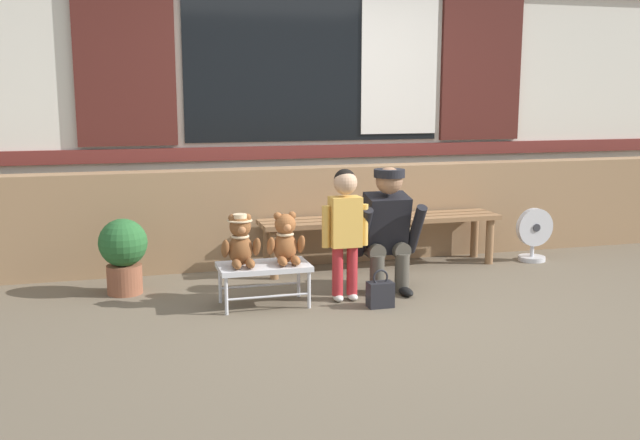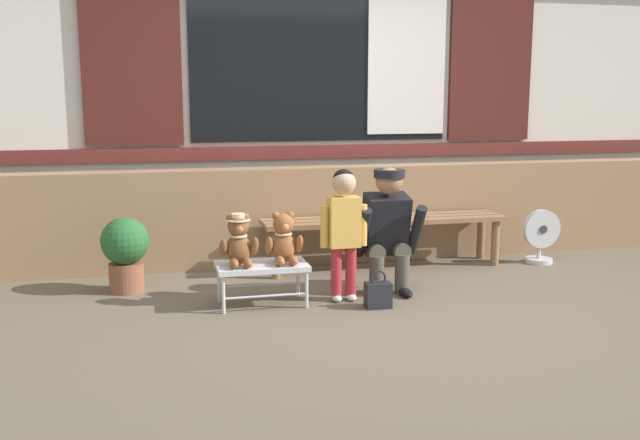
{
  "view_description": "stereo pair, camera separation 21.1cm",
  "coord_description": "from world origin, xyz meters",
  "px_view_note": "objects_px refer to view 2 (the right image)",
  "views": [
    {
      "loc": [
        -1.78,
        -4.6,
        1.48
      ],
      "look_at": [
        -0.34,
        0.47,
        0.55
      ],
      "focal_mm": 40.16,
      "sensor_mm": 36.0,
      "label": 1
    },
    {
      "loc": [
        -1.57,
        -4.65,
        1.48
      ],
      "look_at": [
        -0.34,
        0.47,
        0.55
      ],
      "focal_mm": 40.16,
      "sensor_mm": 36.0,
      "label": 2
    }
  ],
  "objects_px": {
    "teddy_bear_with_hat": "(239,241)",
    "handbag_on_ground": "(378,294)",
    "wooden_bench_long": "(385,225)",
    "small_display_bench": "(262,268)",
    "adult_crouching": "(388,229)",
    "floor_fan": "(541,237)",
    "teddy_bear_plain": "(284,240)",
    "child_standing": "(344,220)",
    "potted_plant": "(125,250)"
  },
  "relations": [
    {
      "from": "teddy_bear_with_hat",
      "to": "handbag_on_ground",
      "type": "height_order",
      "value": "teddy_bear_with_hat"
    },
    {
      "from": "wooden_bench_long",
      "to": "small_display_bench",
      "type": "bearing_deg",
      "value": -144.8
    },
    {
      "from": "small_display_bench",
      "to": "adult_crouching",
      "type": "xyz_separation_m",
      "value": [
        0.98,
        0.12,
        0.21
      ]
    },
    {
      "from": "floor_fan",
      "to": "teddy_bear_plain",
      "type": "bearing_deg",
      "value": -164.24
    },
    {
      "from": "teddy_bear_with_hat",
      "to": "child_standing",
      "type": "xyz_separation_m",
      "value": [
        0.75,
        -0.03,
        0.12
      ]
    },
    {
      "from": "child_standing",
      "to": "potted_plant",
      "type": "distance_m",
      "value": 1.68
    },
    {
      "from": "teddy_bear_with_hat",
      "to": "potted_plant",
      "type": "distance_m",
      "value": 0.99
    },
    {
      "from": "small_display_bench",
      "to": "potted_plant",
      "type": "xyz_separation_m",
      "value": [
        -0.95,
        0.59,
        0.06
      ]
    },
    {
      "from": "adult_crouching",
      "to": "handbag_on_ground",
      "type": "height_order",
      "value": "adult_crouching"
    },
    {
      "from": "adult_crouching",
      "to": "handbag_on_ground",
      "type": "distance_m",
      "value": 0.58
    },
    {
      "from": "teddy_bear_with_hat",
      "to": "floor_fan",
      "type": "distance_m",
      "value": 2.85
    },
    {
      "from": "adult_crouching",
      "to": "floor_fan",
      "type": "xyz_separation_m",
      "value": [
        1.62,
        0.56,
        -0.24
      ]
    },
    {
      "from": "teddy_bear_with_hat",
      "to": "child_standing",
      "type": "relative_size",
      "value": 0.38
    },
    {
      "from": "potted_plant",
      "to": "child_standing",
      "type": "bearing_deg",
      "value": -21.73
    },
    {
      "from": "teddy_bear_with_hat",
      "to": "teddy_bear_plain",
      "type": "relative_size",
      "value": 1.0
    },
    {
      "from": "teddy_bear_with_hat",
      "to": "child_standing",
      "type": "bearing_deg",
      "value": -2.12
    },
    {
      "from": "child_standing",
      "to": "handbag_on_ground",
      "type": "relative_size",
      "value": 3.52
    },
    {
      "from": "wooden_bench_long",
      "to": "floor_fan",
      "type": "relative_size",
      "value": 4.37
    },
    {
      "from": "teddy_bear_with_hat",
      "to": "wooden_bench_long",
      "type": "bearing_deg",
      "value": 31.82
    },
    {
      "from": "teddy_bear_with_hat",
      "to": "potted_plant",
      "type": "height_order",
      "value": "teddy_bear_with_hat"
    },
    {
      "from": "teddy_bear_with_hat",
      "to": "adult_crouching",
      "type": "relative_size",
      "value": 0.38
    },
    {
      "from": "child_standing",
      "to": "floor_fan",
      "type": "height_order",
      "value": "child_standing"
    },
    {
      "from": "child_standing",
      "to": "adult_crouching",
      "type": "relative_size",
      "value": 1.01
    },
    {
      "from": "adult_crouching",
      "to": "floor_fan",
      "type": "height_order",
      "value": "adult_crouching"
    },
    {
      "from": "adult_crouching",
      "to": "potted_plant",
      "type": "bearing_deg",
      "value": 166.45
    },
    {
      "from": "potted_plant",
      "to": "floor_fan",
      "type": "bearing_deg",
      "value": 1.64
    },
    {
      "from": "wooden_bench_long",
      "to": "child_standing",
      "type": "xyz_separation_m",
      "value": [
        -0.6,
        -0.87,
        0.22
      ]
    },
    {
      "from": "teddy_bear_plain",
      "to": "adult_crouching",
      "type": "xyz_separation_m",
      "value": [
        0.82,
        0.12,
        0.02
      ]
    },
    {
      "from": "wooden_bench_long",
      "to": "handbag_on_ground",
      "type": "distance_m",
      "value": 1.21
    },
    {
      "from": "small_display_bench",
      "to": "handbag_on_ground",
      "type": "relative_size",
      "value": 2.35
    },
    {
      "from": "child_standing",
      "to": "potted_plant",
      "type": "bearing_deg",
      "value": 158.27
    },
    {
      "from": "wooden_bench_long",
      "to": "handbag_on_ground",
      "type": "height_order",
      "value": "wooden_bench_long"
    },
    {
      "from": "wooden_bench_long",
      "to": "teddy_bear_plain",
      "type": "xyz_separation_m",
      "value": [
        -1.03,
        -0.84,
        0.09
      ]
    },
    {
      "from": "teddy_bear_plain",
      "to": "handbag_on_ground",
      "type": "distance_m",
      "value": 0.77
    },
    {
      "from": "wooden_bench_long",
      "to": "child_standing",
      "type": "relative_size",
      "value": 2.19
    },
    {
      "from": "child_standing",
      "to": "small_display_bench",
      "type": "bearing_deg",
      "value": 177.51
    },
    {
      "from": "adult_crouching",
      "to": "wooden_bench_long",
      "type": "bearing_deg",
      "value": 73.03
    },
    {
      "from": "wooden_bench_long",
      "to": "small_display_bench",
      "type": "relative_size",
      "value": 3.28
    },
    {
      "from": "child_standing",
      "to": "adult_crouching",
      "type": "distance_m",
      "value": 0.43
    },
    {
      "from": "teddy_bear_with_hat",
      "to": "handbag_on_ground",
      "type": "distance_m",
      "value": 1.04
    },
    {
      "from": "handbag_on_ground",
      "to": "potted_plant",
      "type": "bearing_deg",
      "value": 153.81
    },
    {
      "from": "teddy_bear_with_hat",
      "to": "child_standing",
      "type": "distance_m",
      "value": 0.76
    },
    {
      "from": "handbag_on_ground",
      "to": "potted_plant",
      "type": "relative_size",
      "value": 0.48
    },
    {
      "from": "wooden_bench_long",
      "to": "teddy_bear_with_hat",
      "type": "distance_m",
      "value": 1.6
    },
    {
      "from": "small_display_bench",
      "to": "handbag_on_ground",
      "type": "xyz_separation_m",
      "value": [
        0.78,
        -0.26,
        -0.17
      ]
    },
    {
      "from": "small_display_bench",
      "to": "handbag_on_ground",
      "type": "distance_m",
      "value": 0.84
    },
    {
      "from": "floor_fan",
      "to": "adult_crouching",
      "type": "bearing_deg",
      "value": -160.78
    },
    {
      "from": "teddy_bear_plain",
      "to": "potted_plant",
      "type": "distance_m",
      "value": 1.26
    },
    {
      "from": "teddy_bear_plain",
      "to": "adult_crouching",
      "type": "relative_size",
      "value": 0.38
    },
    {
      "from": "wooden_bench_long",
      "to": "teddy_bear_plain",
      "type": "relative_size",
      "value": 5.78
    }
  ]
}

